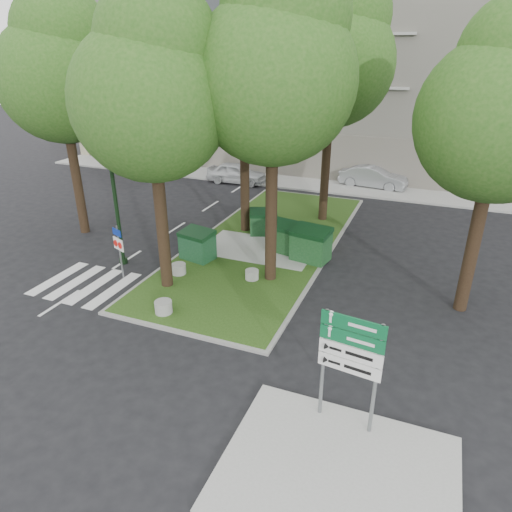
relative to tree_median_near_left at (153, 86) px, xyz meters
The scene contains 26 objects.
ground 7.88m from the tree_median_near_left, 61.12° to the right, with size 120.00×120.00×0.00m, color black.
median_island 9.27m from the tree_median_near_left, 70.64° to the left, with size 6.00×16.00×0.12m, color #214112.
median_kerb 9.28m from the tree_median_near_left, 70.64° to the left, with size 6.30×16.30×0.10m, color gray.
sidewalk_corner 12.33m from the tree_median_near_left, 37.45° to the right, with size 5.00×4.00×0.12m, color #999993.
building_sidewalk 17.57m from the tree_median_near_left, 84.94° to the left, with size 42.00×3.00×0.12m, color #999993.
zebra_crossing 7.75m from the tree_median_near_left, 155.64° to the right, with size 5.00×3.00×0.01m, color silver.
apartment_building 23.49m from the tree_median_near_left, 86.55° to the left, with size 41.00×12.00×16.00m, color tan.
tree_median_near_left is the anchor object (origin of this frame).
tree_median_near_right 4.09m from the tree_median_near_left, 29.74° to the left, with size 5.60×5.60×11.46m.
tree_median_mid 6.53m from the tree_median_near_left, 85.60° to the left, with size 4.80×4.80×9.99m.
tree_median_far 10.24m from the tree_median_near_left, 68.72° to the left, with size 5.80×5.80×11.93m.
tree_street_left 7.83m from the tree_median_near_left, 153.43° to the left, with size 5.40×5.40×11.00m.
tree_street_right 10.80m from the tree_median_near_left, 13.39° to the left, with size 5.00×5.00×10.06m.
dumpster_a 7.03m from the tree_median_near_left, 93.36° to the left, with size 1.60×1.27×1.32m.
dumpster_b 9.22m from the tree_median_near_left, 76.95° to the left, with size 1.58×1.35×1.23m.
dumpster_c 8.61m from the tree_median_near_left, 56.96° to the left, with size 1.64×1.30×1.36m.
dumpster_d 8.90m from the tree_median_near_left, 43.59° to the left, with size 1.76×1.37×1.48m.
bollard_left 7.05m from the tree_median_near_left, 99.63° to the left, with size 0.58×0.58×0.42m, color gray.
bollard_right 7.70m from the tree_median_near_left, 29.71° to the left, with size 0.53×0.53×0.38m, color #AEAEA8.
bollard_mid 7.28m from the tree_median_near_left, 64.37° to the right, with size 0.60×0.60×0.43m, color gray.
litter_bin 10.18m from the tree_median_near_left, 52.39° to the left, with size 0.42×0.42×0.74m, color #D3DF1A.
street_lamp 4.62m from the tree_median_near_left, 159.87° to the left, with size 0.51×0.51×6.34m.
traffic_sign_pole 6.27m from the tree_median_near_left, behind, with size 0.63×0.29×2.24m.
directional_sign 10.38m from the tree_median_near_left, 30.53° to the right, with size 1.49×0.26×2.99m.
car_white 16.49m from the tree_median_near_left, 104.33° to the left, with size 1.63×4.06×1.38m, color silver.
car_silver 18.88m from the tree_median_near_left, 73.26° to the left, with size 1.52×4.36×1.44m, color gray.
Camera 1 is at (7.48, -10.67, 8.45)m, focal length 32.00 mm.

